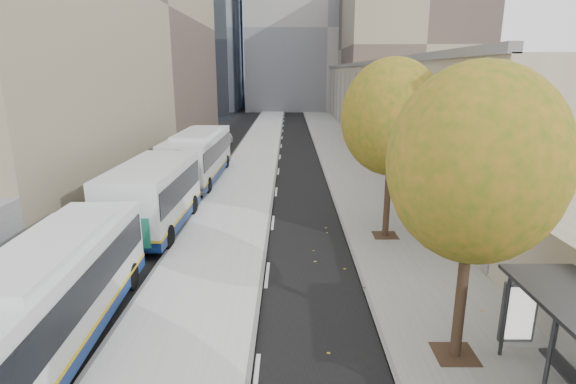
{
  "coord_description": "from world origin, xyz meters",
  "views": [
    {
      "loc": [
        -0.83,
        2.55,
        7.38
      ],
      "look_at": [
        -0.87,
        20.69,
        2.5
      ],
      "focal_mm": 28.0,
      "sensor_mm": 36.0,
      "label": 1
    }
  ],
  "objects": [
    {
      "name": "bus_platform",
      "position": [
        -3.88,
        35.0,
        0.07
      ],
      "size": [
        4.25,
        150.0,
        0.15
      ],
      "primitive_type": "cube",
      "color": "silver",
      "rests_on": "ground"
    },
    {
      "name": "sidewalk",
      "position": [
        4.12,
        35.0,
        0.04
      ],
      "size": [
        4.75,
        150.0,
        0.08
      ],
      "primitive_type": "cube",
      "color": "gray",
      "rests_on": "ground"
    },
    {
      "name": "building_tan",
      "position": [
        15.5,
        64.0,
        4.0
      ],
      "size": [
        18.0,
        92.0,
        8.0
      ],
      "primitive_type": "cube",
      "color": "tan",
      "rests_on": "ground"
    },
    {
      "name": "building_midrise",
      "position": [
        -22.5,
        41.0,
        12.5
      ],
      "size": [
        24.0,
        46.0,
        25.0
      ],
      "primitive_type": "cube",
      "color": "gray",
      "rests_on": "ground"
    },
    {
      "name": "building_far_block",
      "position": [
        6.0,
        96.0,
        15.0
      ],
      "size": [
        30.0,
        18.0,
        30.0
      ],
      "primitive_type": "cube",
      "color": "gray",
      "rests_on": "ground"
    },
    {
      "name": "tree_c",
      "position": [
        3.6,
        13.0,
        5.25
      ],
      "size": [
        4.2,
        4.2,
        7.28
      ],
      "color": "black",
      "rests_on": "sidewalk"
    },
    {
      "name": "tree_d",
      "position": [
        3.6,
        22.0,
        5.47
      ],
      "size": [
        4.4,
        4.4,
        7.6
      ],
      "color": "black",
      "rests_on": "sidewalk"
    },
    {
      "name": "bus_far",
      "position": [
        -7.16,
        28.81,
        1.76
      ],
      "size": [
        3.14,
        19.4,
        3.23
      ],
      "rotation": [
        0.0,
        0.0,
        -0.02
      ],
      "color": "silver",
      "rests_on": "ground"
    },
    {
      "name": "distant_car",
      "position": [
        -7.6,
        48.86,
        0.68
      ],
      "size": [
        1.76,
        4.03,
        1.35
      ],
      "primitive_type": "imported",
      "rotation": [
        0.0,
        0.0,
        0.04
      ],
      "color": "white",
      "rests_on": "ground"
    }
  ]
}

